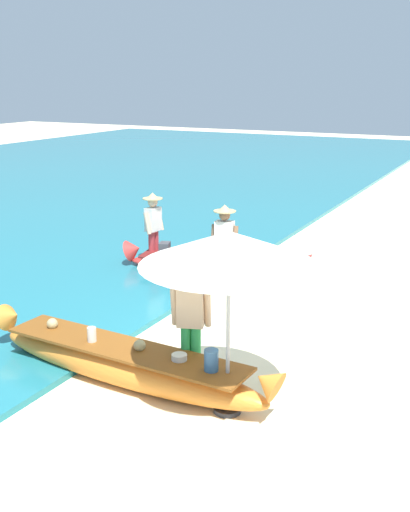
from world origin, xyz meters
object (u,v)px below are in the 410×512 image
(boat_orange_foreground, at_px, (125,364))
(person_tourist_customer, at_px, (191,318))
(boat_red_midground, at_px, (214,265))
(person_vendor_hatted, at_px, (224,241))
(person_vendor_assistant, at_px, (153,225))
(patio_umbrella_large, at_px, (229,249))

(boat_orange_foreground, distance_m, person_tourist_customer, 1.15)
(boat_orange_foreground, relative_size, person_tourist_customer, 2.74)
(person_tourist_customer, bearing_deg, boat_red_midground, 112.62)
(person_vendor_hatted, relative_size, person_vendor_assistant, 1.02)
(boat_orange_foreground, xyz_separation_m, boat_red_midground, (-1.12, 5.09, -0.06))
(person_vendor_hatted, distance_m, patio_umbrella_large, 4.99)
(person_vendor_hatted, bearing_deg, person_vendor_assistant, 162.32)
(person_vendor_hatted, bearing_deg, patio_umbrella_large, -64.08)
(person_vendor_assistant, relative_size, patio_umbrella_large, 0.72)
(person_tourist_customer, xyz_separation_m, person_vendor_assistant, (-3.41, 4.58, 0.01))
(person_tourist_customer, height_order, person_vendor_assistant, person_tourist_customer)
(person_tourist_customer, bearing_deg, person_vendor_hatted, 109.05)
(person_tourist_customer, distance_m, person_vendor_assistant, 5.71)
(boat_orange_foreground, distance_m, person_vendor_assistant, 5.63)
(boat_orange_foreground, relative_size, person_vendor_hatted, 2.73)
(boat_red_midground, bearing_deg, boat_orange_foreground, -77.58)
(person_vendor_hatted, distance_m, person_tourist_customer, 4.15)
(boat_orange_foreground, relative_size, patio_umbrella_large, 2.00)
(person_vendor_hatted, bearing_deg, boat_orange_foreground, -83.16)
(person_vendor_assistant, bearing_deg, patio_umbrella_large, -50.28)
(boat_orange_foreground, distance_m, boat_red_midground, 5.21)
(boat_red_midground, xyz_separation_m, patio_umbrella_large, (2.73, -5.15, 1.92))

